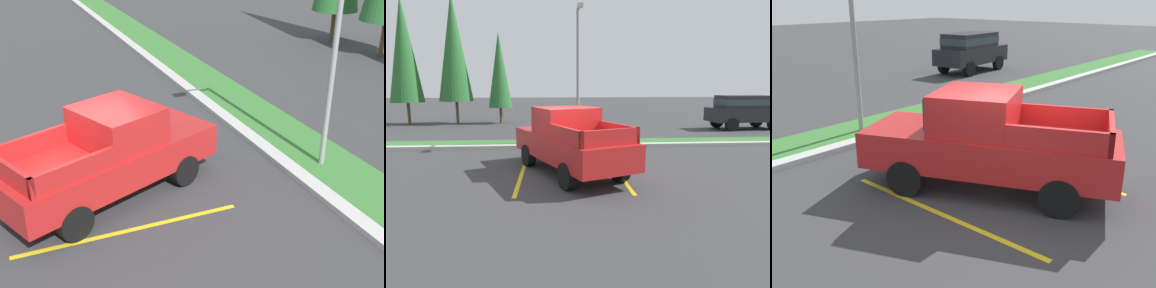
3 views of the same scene
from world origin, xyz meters
The scene contains 8 objects.
ground_plane centered at (0.00, 0.00, 0.00)m, with size 120.00×120.00×0.00m, color #38383A.
parking_line_near centered at (-1.38, 0.49, 0.00)m, with size 0.12×4.80×0.01m, color yellow.
parking_line_far centered at (1.72, 0.49, 0.00)m, with size 0.12×4.80×0.01m, color yellow.
curb_strip centered at (0.00, 5.00, 0.07)m, with size 56.00×0.40×0.15m, color #B2B2AD.
grass_median centered at (0.00, 6.10, 0.03)m, with size 56.00×1.80×0.06m, color #387533.
pickup_truck_main centered at (0.15, 0.54, 1.04)m, with size 3.80×5.54×2.10m.
suv_distant centered at (11.64, 10.56, 1.24)m, with size 4.73×2.23×2.10m.
street_light centered at (0.82, 5.73, 3.62)m, with size 0.24×1.49×6.16m.
Camera 3 is at (-6.51, -4.55, 3.87)m, focal length 39.64 mm.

